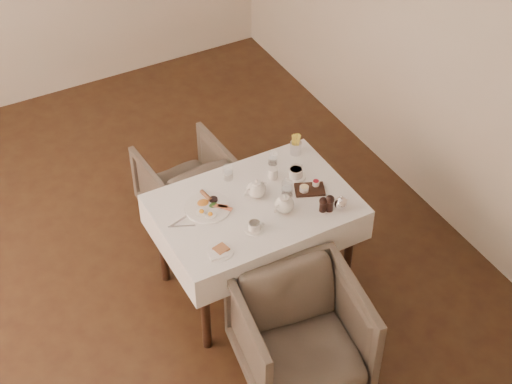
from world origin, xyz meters
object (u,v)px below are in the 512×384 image
object	(u,v)px
armchair_far	(186,182)
breakfast_plate	(208,206)
teapot_centre	(256,188)
armchair_near	(301,334)
table	(255,217)

from	to	relation	value
armchair_far	breakfast_plate	xyz separation A→B (m)	(-0.18, -0.80, 0.48)
teapot_centre	armchair_near	bearing A→B (deg)	-110.14
armchair_near	teapot_centre	xyz separation A→B (m)	(0.15, 0.84, 0.48)
table	armchair_far	distance (m)	0.98
breakfast_plate	table	bearing A→B (deg)	-3.08
armchair_near	armchair_far	world-z (taller)	armchair_near
table	breakfast_plate	size ratio (longest dim) A/B	4.22
teapot_centre	breakfast_plate	bearing A→B (deg)	161.22
teapot_centre	armchair_far	bearing A→B (deg)	89.55
armchair_far	teapot_centre	distance (m)	1.02
armchair_near	teapot_centre	size ratio (longest dim) A/B	4.34
armchair_near	armchair_far	distance (m)	1.70
table	armchair_far	bearing A→B (deg)	96.30
table	teapot_centre	bearing A→B (deg)	53.89
table	armchair_near	distance (m)	0.84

